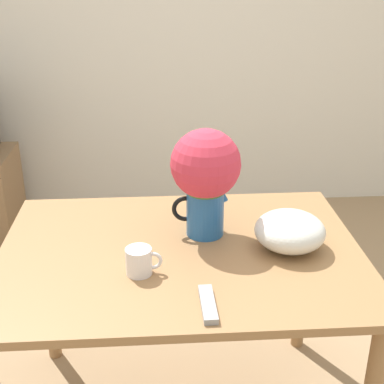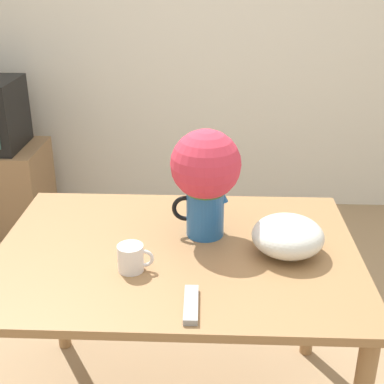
# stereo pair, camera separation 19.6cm
# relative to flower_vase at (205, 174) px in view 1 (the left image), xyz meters

# --- Properties ---
(wall_back) EXTENTS (8.00, 0.05, 2.60)m
(wall_back) POSITION_rel_flower_vase_xyz_m (-0.02, 2.03, 0.26)
(wall_back) COLOR silver
(wall_back) RESTS_ON ground_plane
(table) EXTENTS (1.30, 0.94, 0.80)m
(table) POSITION_rel_flower_vase_xyz_m (-0.10, -0.12, -0.35)
(table) COLOR olive
(table) RESTS_ON ground_plane
(flower_vase) EXTENTS (0.26, 0.26, 0.41)m
(flower_vase) POSITION_rel_flower_vase_xyz_m (0.00, 0.00, 0.00)
(flower_vase) COLOR #235B9E
(flower_vase) RESTS_ON table
(coffee_mug) EXTENTS (0.12, 0.09, 0.09)m
(coffee_mug) POSITION_rel_flower_vase_xyz_m (-0.24, -0.26, -0.20)
(coffee_mug) COLOR white
(coffee_mug) RESTS_ON table
(white_bowl) EXTENTS (0.25, 0.25, 0.13)m
(white_bowl) POSITION_rel_flower_vase_xyz_m (0.29, -0.13, -0.18)
(white_bowl) COLOR silver
(white_bowl) RESTS_ON table
(remote_control) EXTENTS (0.05, 0.18, 0.02)m
(remote_control) POSITION_rel_flower_vase_xyz_m (-0.03, -0.47, -0.23)
(remote_control) COLOR #999999
(remote_control) RESTS_ON table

